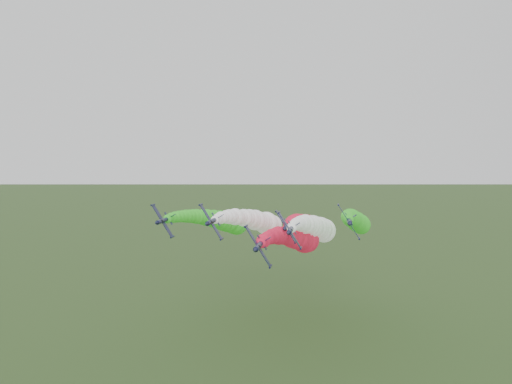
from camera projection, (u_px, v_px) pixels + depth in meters
The scene contains 7 objects.
ground at pixel (280, 382), 111.16m from camera, with size 3000.00×3000.00×0.00m, color #3C5C28.
jet_lead at pixel (296, 238), 134.44m from camera, with size 12.29×67.01×15.62m.
jet_inner_left at pixel (257, 221), 148.08m from camera, with size 12.03×66.75×15.36m.
jet_inner_right at pixel (315, 228), 146.03m from camera, with size 12.55×67.27×15.87m.
jet_outer_left at pixel (221, 221), 156.61m from camera, with size 12.36×67.08×15.69m.
jet_outer_right at pixel (355, 221), 149.34m from camera, with size 11.85×66.58×15.18m.
jet_trail at pixel (310, 225), 160.12m from camera, with size 12.66×67.38×15.99m.
Camera 1 is at (10.61, -107.79, 49.49)m, focal length 35.00 mm.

